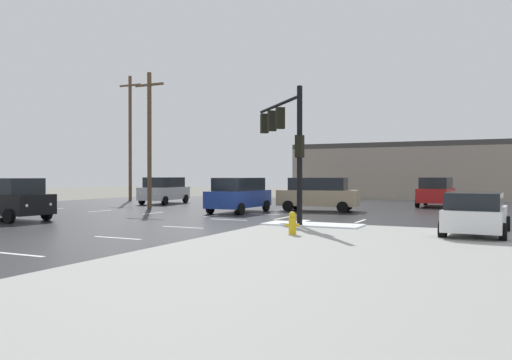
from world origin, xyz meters
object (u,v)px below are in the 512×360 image
object	(u,v)px
fire_hydrant	(292,223)
suv_black	(7,198)
sedan_white	(476,214)
suv_blue	(239,194)
traffic_signal_mast	(285,133)
utility_pole_far	(149,138)
suv_tan	(318,193)
suv_red	(436,191)
suv_silver	(164,190)
utility_pole_distant	(130,136)

from	to	relation	value
fire_hydrant	suv_black	bearing A→B (deg)	177.82
sedan_white	suv_blue	size ratio (longest dim) A/B	0.95
traffic_signal_mast	fire_hydrant	size ratio (longest dim) A/B	7.08
traffic_signal_mast	suv_blue	size ratio (longest dim) A/B	1.15
traffic_signal_mast	utility_pole_far	xyz separation A→B (m)	(-12.19, 6.47, 0.64)
suv_tan	suv_black	xyz separation A→B (m)	(-11.51, -12.57, 0.00)
traffic_signal_mast	sedan_white	xyz separation A→B (m)	(7.66, -1.29, -3.19)
sedan_white	suv_red	size ratio (longest dim) A/B	0.94
utility_pole_far	traffic_signal_mast	bearing A→B (deg)	-27.95
suv_tan	suv_blue	xyz separation A→B (m)	(-3.79, -3.15, 0.00)
traffic_signal_mast	suv_silver	bearing A→B (deg)	9.98
suv_blue	utility_pole_distant	distance (m)	18.05
sedan_white	utility_pole_distant	distance (m)	32.60
fire_hydrant	suv_black	world-z (taller)	suv_black
traffic_signal_mast	suv_red	world-z (taller)	traffic_signal_mast
suv_black	sedan_white	bearing A→B (deg)	11.08
fire_hydrant	utility_pole_far	world-z (taller)	utility_pole_far
suv_silver	suv_tan	xyz separation A→B (m)	(13.31, -2.70, 0.00)
suv_blue	utility_pole_distant	bearing A→B (deg)	61.28
suv_silver	suv_blue	distance (m)	11.17
sedan_white	suv_tan	bearing A→B (deg)	44.56
suv_tan	suv_blue	bearing A→B (deg)	32.91
traffic_signal_mast	suv_red	bearing A→B (deg)	-56.86
fire_hydrant	suv_red	bearing A→B (deg)	82.92
suv_silver	suv_black	bearing A→B (deg)	0.64
fire_hydrant	suv_blue	size ratio (longest dim) A/B	0.16
sedan_white	utility_pole_distant	world-z (taller)	utility_pole_distant
sedan_white	utility_pole_far	world-z (taller)	utility_pole_far
sedan_white	suv_blue	xyz separation A→B (m)	(-12.93, 7.16, 0.24)
suv_silver	utility_pole_far	distance (m)	6.86
utility_pole_distant	fire_hydrant	bearing A→B (deg)	-39.81
fire_hydrant	suv_tan	size ratio (longest dim) A/B	0.16
suv_tan	utility_pole_far	size ratio (longest dim) A/B	0.56
sedan_white	suv_tan	distance (m)	13.78
traffic_signal_mast	suv_silver	xyz separation A→B (m)	(-14.79, 11.72, -2.95)
suv_red	traffic_signal_mast	bearing A→B (deg)	167.38
suv_black	utility_pole_far	distance (m)	10.68
sedan_white	suv_blue	world-z (taller)	suv_blue
fire_hydrant	suv_blue	bearing A→B (deg)	125.90
suv_red	utility_pole_distant	distance (m)	25.50
suv_silver	utility_pole_distant	distance (m)	7.78
suv_blue	utility_pole_distant	world-z (taller)	utility_pole_distant
utility_pole_distant	suv_red	bearing A→B (deg)	5.09
suv_tan	utility_pole_distant	xyz separation A→B (m)	(-18.95, 5.52, 4.56)
suv_tan	traffic_signal_mast	bearing A→B (deg)	92.51
suv_blue	suv_black	bearing A→B (deg)	141.73
utility_pole_far	fire_hydrant	bearing A→B (deg)	-36.81
traffic_signal_mast	utility_pole_distant	world-z (taller)	utility_pole_distant
traffic_signal_mast	utility_pole_far	distance (m)	13.81
fire_hydrant	utility_pole_far	distance (m)	18.16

